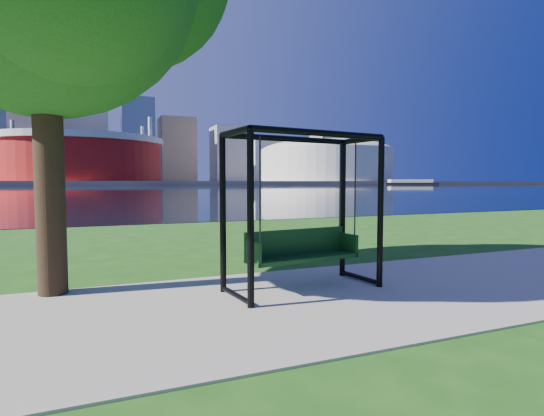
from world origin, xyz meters
TOP-DOWN VIEW (x-y plane):
  - ground at (0.00, 0.00)m, footprint 900.00×900.00m
  - path at (0.00, -0.50)m, footprint 120.00×4.00m
  - river at (0.00, 102.00)m, footprint 900.00×180.00m
  - far_bank at (0.00, 306.00)m, footprint 900.00×228.00m
  - stadium at (-10.00, 235.00)m, footprint 83.00×83.00m
  - arena at (135.00, 235.00)m, footprint 84.00×84.00m
  - skyline at (-4.27, 319.39)m, footprint 392.00×66.00m
  - swing at (0.60, 0.08)m, footprint 2.60×1.37m
  - barge at (154.73, 178.06)m, footprint 29.64×16.88m

SIDE VIEW (x-z plane):
  - ground at x=0.00m, z-range 0.00..0.00m
  - river at x=0.00m, z-range 0.00..0.02m
  - path at x=0.00m, z-range 0.00..0.03m
  - far_bank at x=0.00m, z-range 0.00..2.00m
  - swing at x=0.60m, z-range -0.04..2.51m
  - barge at x=154.73m, z-range -0.13..2.74m
  - stadium at x=-10.00m, z-range -1.77..30.23m
  - arena at x=135.00m, z-range 2.59..29.15m
  - skyline at x=-4.27m, z-range -12.36..84.14m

